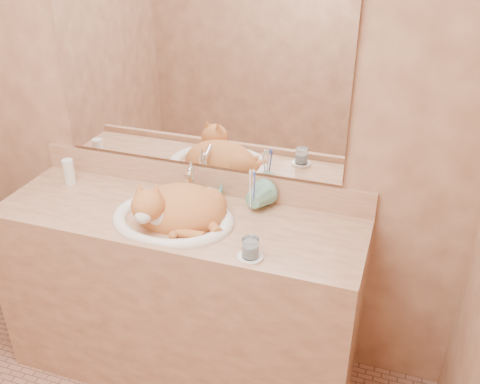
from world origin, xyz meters
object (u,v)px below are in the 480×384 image
(toothbrush_cup, at_px, (252,202))
(water_glass, at_px, (250,248))
(vanity_counter, at_px, (181,296))
(soap_dispenser, at_px, (200,197))
(cat, at_px, (177,207))
(sink_basin, at_px, (172,204))

(toothbrush_cup, height_order, water_glass, toothbrush_cup)
(vanity_counter, distance_m, soap_dispenser, 0.52)
(vanity_counter, xyz_separation_m, toothbrush_cup, (0.29, 0.14, 0.48))
(cat, distance_m, toothbrush_cup, 0.32)
(toothbrush_cup, relative_size, water_glass, 1.60)
(vanity_counter, bearing_deg, cat, -38.16)
(soap_dispenser, relative_size, toothbrush_cup, 1.32)
(sink_basin, distance_m, toothbrush_cup, 0.34)
(water_glass, bearing_deg, soap_dispenser, 140.97)
(cat, relative_size, soap_dispenser, 2.44)
(toothbrush_cup, distance_m, water_glass, 0.32)
(cat, xyz_separation_m, soap_dispenser, (0.07, 0.08, 0.02))
(cat, height_order, toothbrush_cup, cat)
(sink_basin, bearing_deg, cat, 20.70)
(cat, bearing_deg, water_glass, -37.46)
(vanity_counter, xyz_separation_m, cat, (0.01, -0.01, 0.49))
(vanity_counter, relative_size, water_glass, 21.01)
(vanity_counter, xyz_separation_m, soap_dispenser, (0.08, 0.07, 0.51))
(vanity_counter, distance_m, toothbrush_cup, 0.58)
(soap_dispenser, relative_size, water_glass, 2.10)
(toothbrush_cup, bearing_deg, vanity_counter, -154.85)
(sink_basin, xyz_separation_m, cat, (0.02, 0.01, -0.02))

